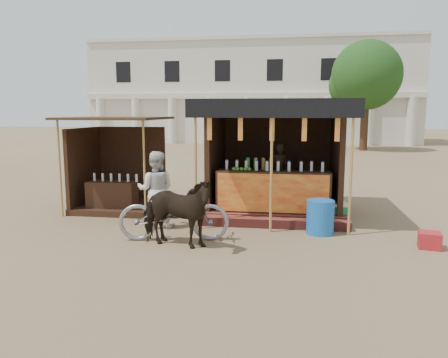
% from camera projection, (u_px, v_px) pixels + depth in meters
% --- Properties ---
extents(ground, '(120.00, 120.00, 0.00)m').
position_uv_depth(ground, '(210.00, 253.00, 7.87)').
color(ground, '#846B4C').
rests_on(ground, ground).
extents(main_stall, '(3.60, 3.61, 2.78)m').
position_uv_depth(main_stall, '(275.00, 172.00, 10.83)').
color(main_stall, maroon).
rests_on(main_stall, ground).
extents(secondary_stall, '(2.40, 2.40, 2.38)m').
position_uv_depth(secondary_stall, '(114.00, 176.00, 11.38)').
color(secondary_stall, '#392114').
rests_on(secondary_stall, ground).
extents(cow, '(1.69, 1.04, 1.33)m').
position_uv_depth(cow, '(176.00, 212.00, 8.11)').
color(cow, black).
rests_on(cow, ground).
extents(motorbike, '(2.25, 1.10, 1.13)m').
position_uv_depth(motorbike, '(174.00, 212.00, 8.55)').
color(motorbike, gray).
rests_on(motorbike, ground).
extents(bystander, '(0.89, 0.74, 1.67)m').
position_uv_depth(bystander, '(156.00, 190.00, 9.48)').
color(bystander, silver).
rests_on(bystander, ground).
extents(blue_barrel, '(0.63, 0.63, 0.71)m').
position_uv_depth(blue_barrel, '(320.00, 217.00, 9.03)').
color(blue_barrel, blue).
rests_on(blue_barrel, ground).
extents(red_crate, '(0.45, 0.43, 0.30)m').
position_uv_depth(red_crate, '(430.00, 240.00, 8.10)').
color(red_crate, '#AA1C21').
rests_on(red_crate, ground).
extents(cooler, '(0.69, 0.51, 0.46)m').
position_uv_depth(cooler, '(333.00, 212.00, 9.99)').
color(cooler, '#1C7E4C').
rests_on(cooler, ground).
extents(background_building, '(26.00, 7.45, 8.18)m').
position_uv_depth(background_building, '(252.00, 94.00, 36.79)').
color(background_building, silver).
rests_on(background_building, ground).
extents(tree, '(4.50, 4.40, 7.00)m').
position_uv_depth(tree, '(363.00, 78.00, 27.89)').
color(tree, '#382314').
rests_on(tree, ground).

